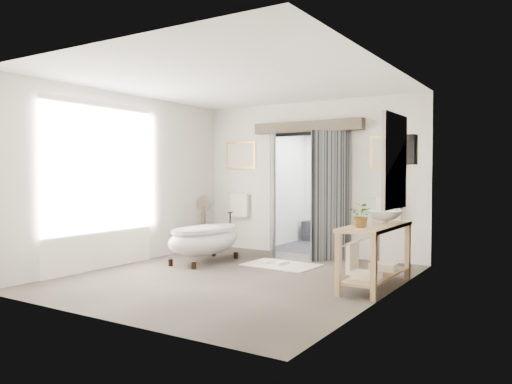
# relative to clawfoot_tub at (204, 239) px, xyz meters

# --- Properties ---
(ground_plane) EXTENTS (5.00, 5.00, 0.00)m
(ground_plane) POSITION_rel_clawfoot_tub_xyz_m (1.17, -0.79, -0.40)
(ground_plane) COLOR brown
(room_shell) EXTENTS (4.52, 5.02, 2.91)m
(room_shell) POSITION_rel_clawfoot_tub_xyz_m (1.14, -0.90, 1.45)
(room_shell) COLOR silver
(room_shell) RESTS_ON ground_plane
(shower_room) EXTENTS (2.22, 2.01, 2.51)m
(shower_room) POSITION_rel_clawfoot_tub_xyz_m (1.17, 3.21, 0.50)
(shower_room) COLOR black
(shower_room) RESTS_ON ground_plane
(back_wall_dressing) EXTENTS (3.82, 0.74, 2.52)m
(back_wall_dressing) POSITION_rel_clawfoot_tub_xyz_m (1.17, 1.53, 1.16)
(back_wall_dressing) COLOR black
(back_wall_dressing) RESTS_ON ground_plane
(clawfoot_tub) EXTENTS (0.76, 1.69, 0.83)m
(clawfoot_tub) POSITION_rel_clawfoot_tub_xyz_m (0.00, 0.00, 0.00)
(clawfoot_tub) COLOR black
(clawfoot_tub) RESTS_ON ground_plane
(vanity) EXTENTS (0.57, 1.60, 0.85)m
(vanity) POSITION_rel_clawfoot_tub_xyz_m (3.13, -0.31, 0.10)
(vanity) COLOR tan
(vanity) RESTS_ON ground_plane
(pedestal_mirror) EXTENTS (0.33, 0.21, 1.11)m
(pedestal_mirror) POSITION_rel_clawfoot_tub_xyz_m (-0.84, 1.04, 0.07)
(pedestal_mirror) COLOR #4D4032
(pedestal_mirror) RESTS_ON ground_plane
(rug) EXTENTS (1.23, 0.85, 0.01)m
(rug) POSITION_rel_clawfoot_tub_xyz_m (1.28, 0.44, -0.40)
(rug) COLOR beige
(rug) RESTS_ON ground_plane
(slippers) EXTENTS (0.40, 0.29, 0.05)m
(slippers) POSITION_rel_clawfoot_tub_xyz_m (1.18, 0.42, -0.36)
(slippers) COLOR white
(slippers) RESTS_ON rug
(basin) EXTENTS (0.57, 0.57, 0.18)m
(basin) POSITION_rel_clawfoot_tub_xyz_m (3.17, -0.03, 0.53)
(basin) COLOR white
(basin) RESTS_ON vanity
(plant) EXTENTS (0.33, 0.30, 0.32)m
(plant) POSITION_rel_clawfoot_tub_xyz_m (3.12, -0.75, 0.60)
(plant) COLOR gray
(plant) RESTS_ON vanity
(soap_bottle_a) EXTENTS (0.11, 0.11, 0.20)m
(soap_bottle_a) POSITION_rel_clawfoot_tub_xyz_m (3.07, -0.33, 0.55)
(soap_bottle_a) COLOR gray
(soap_bottle_a) RESTS_ON vanity
(soap_bottle_b) EXTENTS (0.14, 0.14, 0.15)m
(soap_bottle_b) POSITION_rel_clawfoot_tub_xyz_m (3.09, 0.43, 0.52)
(soap_bottle_b) COLOR gray
(soap_bottle_b) RESTS_ON vanity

